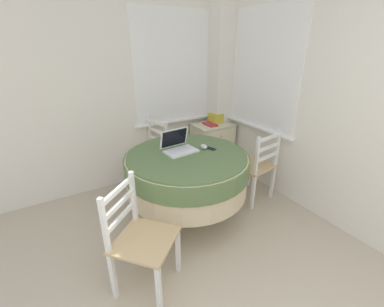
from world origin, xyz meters
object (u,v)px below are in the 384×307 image
dining_chair_camera_near (140,239)px  book_on_cabinet (210,124)px  cell_phone (211,148)px  storage_box (216,118)px  dining_chair_near_back_window (150,154)px  laptop (179,146)px  computer_mouse (204,147)px  dining_chair_near_right_window (255,166)px  round_dining_table (187,170)px  corner_cabinet (212,146)px

dining_chair_camera_near → book_on_cabinet: (1.62, 1.42, 0.27)m
cell_phone → storage_box: size_ratio=0.71×
cell_phone → dining_chair_near_back_window: dining_chair_near_back_window is taller
book_on_cabinet → laptop: bearing=-140.4°
dining_chair_near_back_window → storage_box: bearing=2.0°
cell_phone → computer_mouse: bearing=147.5°
computer_mouse → dining_chair_near_right_window: dining_chair_near_right_window is taller
dining_chair_near_back_window → dining_chair_near_right_window: 1.35m
dining_chair_near_right_window → storage_box: (0.13, 1.01, 0.32)m
dining_chair_near_back_window → dining_chair_camera_near: (-0.68, -1.43, 0.00)m
computer_mouse → dining_chair_camera_near: size_ratio=0.11×
dining_chair_camera_near → dining_chair_near_right_window: bearing=16.0°
round_dining_table → dining_chair_near_back_window: bearing=92.7°
round_dining_table → dining_chair_near_right_window: (0.90, -0.07, -0.15)m
book_on_cabinet → storage_box: bearing=21.0°
dining_chair_near_right_window → book_on_cabinet: size_ratio=4.06×
cell_phone → book_on_cabinet: (0.62, 0.89, -0.07)m
computer_mouse → storage_box: 1.22m
computer_mouse → book_on_cabinet: 1.09m
round_dining_table → book_on_cabinet: size_ratio=5.67×
computer_mouse → dining_chair_camera_near: 1.15m
storage_box → dining_chair_near_right_window: bearing=-97.5°
round_dining_table → storage_box: bearing=42.2°
round_dining_table → cell_phone: cell_phone is taller
corner_cabinet → book_on_cabinet: 0.37m
storage_box → dining_chair_near_back_window: bearing=-178.0°
cell_phone → dining_chair_camera_near: (-1.00, -0.53, -0.34)m
dining_chair_near_back_window → dining_chair_near_right_window: (0.94, -0.97, 0.00)m
corner_cabinet → book_on_cabinet: (-0.07, -0.03, 0.36)m
dining_chair_near_back_window → laptop: bearing=-89.0°
computer_mouse → cell_phone: bearing=-32.5°
computer_mouse → book_on_cabinet: (0.68, 0.86, -0.09)m
laptop → book_on_cabinet: bearing=39.6°
cell_phone → corner_cabinet: 1.23m
cell_phone → corner_cabinet: cell_phone is taller
laptop → round_dining_table: bearing=-76.6°
dining_chair_near_back_window → computer_mouse: bearing=-73.1°
cell_phone → laptop: bearing=157.4°
dining_chair_near_right_window → corner_cabinet: size_ratio=1.28×
cell_phone → storage_box: (0.75, 0.95, -0.01)m
cell_phone → dining_chair_near_back_window: bearing=109.6°
round_dining_table → computer_mouse: 0.30m
round_dining_table → dining_chair_near_right_window: size_ratio=1.40×
computer_mouse → storage_box: storage_box is taller
laptop → computer_mouse: bearing=-19.9°
laptop → dining_chair_camera_near: (-0.69, -0.65, -0.38)m
round_dining_table → computer_mouse: computer_mouse is taller
round_dining_table → computer_mouse: (0.22, 0.03, 0.20)m
dining_chair_near_right_window → book_on_cabinet: bearing=90.2°
dining_chair_camera_near → storage_box: 2.31m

